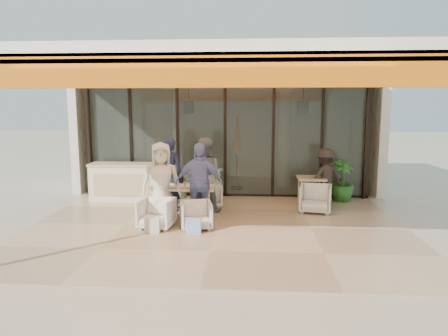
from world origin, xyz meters
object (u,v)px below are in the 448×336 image
object	(u,v)px
dining_table	(183,188)
host_counter	(124,182)
chair_far_left	(174,194)
side_chair	(315,197)
chair_near_right	(196,214)
diner_navy	(169,175)
diner_periwinkle	(199,183)
diner_cream	(161,183)
side_table	(311,181)
potted_palm	(342,181)
standing_woman	(325,177)
chair_far_right	(206,193)
chair_near_left	(157,212)
diner_grey	(204,175)

from	to	relation	value
dining_table	host_counter	bearing A→B (deg)	141.46
chair_far_left	side_chair	size ratio (longest dim) A/B	0.85
dining_table	chair_near_right	size ratio (longest dim) A/B	2.29
diner_navy	diner_periwinkle	xyz separation A→B (m)	(0.84, -0.90, -0.03)
chair_near_right	diner_cream	world-z (taller)	diner_cream
side_table	potted_palm	distance (m)	1.03
diner_navy	standing_woman	world-z (taller)	diner_navy
diner_navy	diner_cream	size ratio (longest dim) A/B	1.03
dining_table	side_chair	world-z (taller)	dining_table
chair_far_right	diner_navy	bearing A→B (deg)	13.35
diner_navy	diner_periwinkle	distance (m)	1.23
chair_near_left	chair_near_right	size ratio (longest dim) A/B	1.08
chair_near_right	diner_navy	distance (m)	1.74
dining_table	diner_navy	size ratio (longest dim) A/B	0.81
chair_far_right	diner_periwinkle	world-z (taller)	diner_periwinkle
diner_navy	chair_near_right	bearing A→B (deg)	130.83
diner_grey	diner_periwinkle	world-z (taller)	diner_grey
chair_near_right	diner_navy	world-z (taller)	diner_navy
diner_cream	chair_far_left	bearing A→B (deg)	75.81
diner_grey	chair_near_right	bearing A→B (deg)	85.60
chair_far_left	side_table	distance (m)	3.59
chair_far_right	chair_near_right	distance (m)	1.90
dining_table	diner_periwinkle	size ratio (longest dim) A/B	0.84
diner_grey	diner_cream	world-z (taller)	diner_grey
side_table	standing_woman	bearing A→B (deg)	0.44
host_counter	diner_periwinkle	distance (m)	3.03
diner_cream	side_chair	distance (m)	3.74
chair_far_left	chair_near_left	size ratio (longest dim) A/B	0.92
chair_far_right	diner_navy	distance (m)	1.12
chair_far_left	chair_near_left	world-z (taller)	chair_near_left
chair_far_right	diner_navy	world-z (taller)	diner_navy
chair_near_left	diner_navy	world-z (taller)	diner_navy
diner_periwinkle	chair_near_right	bearing A→B (deg)	-94.50
diner_periwinkle	standing_woman	xyz separation A→B (m)	(3.08, 1.76, -0.14)
diner_navy	potted_palm	bearing A→B (deg)	-153.40
dining_table	potted_palm	xyz separation A→B (m)	(4.05, 1.79, -0.11)
host_counter	chair_near_left	size ratio (longest dim) A/B	2.62
side_table	side_chair	bearing A→B (deg)	-90.00
chair_far_left	chair_near_right	distance (m)	2.08
chair_near_right	diner_navy	size ratio (longest dim) A/B	0.36
diner_grey	side_table	xyz separation A→B (m)	(2.72, 0.86, -0.27)
chair_far_right	chair_near_left	bearing A→B (deg)	48.74
diner_cream	diner_periwinkle	xyz separation A→B (m)	(0.84, 0.00, -0.01)
diner_periwinkle	side_chair	distance (m)	2.95
standing_woman	side_chair	bearing A→B (deg)	39.14
potted_palm	diner_cream	bearing A→B (deg)	-153.34
diner_grey	side_table	bearing A→B (deg)	-166.83
chair_far_left	diner_periwinkle	xyz separation A→B (m)	(0.84, -1.40, 0.57)
chair_far_right	diner_periwinkle	size ratio (longest dim) A/B	0.41
chair_far_right	diner_periwinkle	bearing A→B (deg)	72.59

